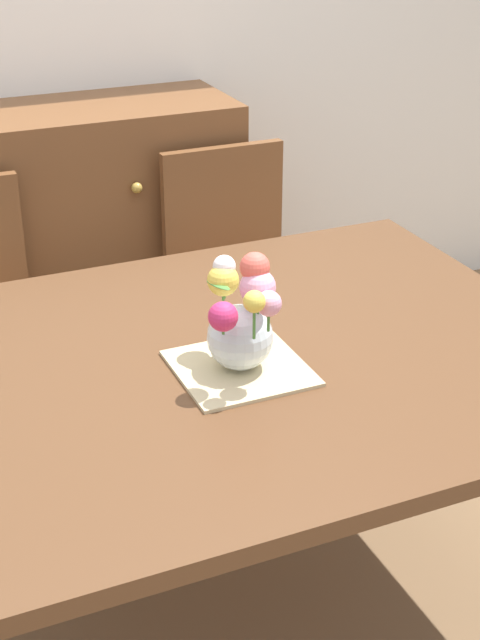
{
  "coord_description": "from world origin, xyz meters",
  "views": [
    {
      "loc": [
        -0.68,
        -1.66,
        1.75
      ],
      "look_at": [
        0.01,
        -0.07,
        0.87
      ],
      "focal_mm": 52.26,
      "sensor_mm": 36.0,
      "label": 1
    }
  ],
  "objects_px": {
    "dresser": "(36,257)",
    "flower_vase": "(241,319)",
    "dining_table": "(222,388)",
    "chair_right": "(236,267)"
  },
  "relations": [
    {
      "from": "dresser",
      "to": "flower_vase",
      "type": "height_order",
      "value": "flower_vase"
    },
    {
      "from": "dresser",
      "to": "dining_table",
      "type": "bearing_deg",
      "value": -83.92
    },
    {
      "from": "chair_right",
      "to": "flower_vase",
      "type": "distance_m",
      "value": 1.14
    },
    {
      "from": "chair_right",
      "to": "dresser",
      "type": "bearing_deg",
      "value": -34.23
    },
    {
      "from": "dresser",
      "to": "flower_vase",
      "type": "xyz_separation_m",
      "value": [
        0.16,
        -1.4,
        0.37
      ]
    },
    {
      "from": "flower_vase",
      "to": "chair_right",
      "type": "bearing_deg",
      "value": 67.24
    },
    {
      "from": "dresser",
      "to": "flower_vase",
      "type": "distance_m",
      "value": 1.46
    },
    {
      "from": "dining_table",
      "to": "dresser",
      "type": "relative_size",
      "value": 1.14
    },
    {
      "from": "chair_right",
      "to": "flower_vase",
      "type": "bearing_deg",
      "value": 67.24
    },
    {
      "from": "chair_right",
      "to": "dining_table",
      "type": "bearing_deg",
      "value": 64.95
    }
  ]
}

